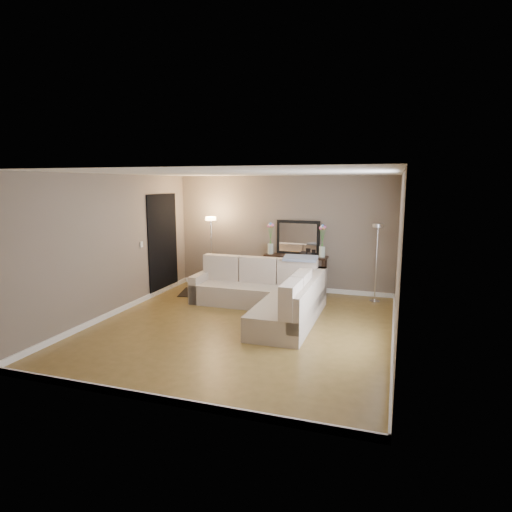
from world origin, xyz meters
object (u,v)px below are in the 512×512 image
(floor_lamp_unlit, at_px, (377,247))
(console_table, at_px, (292,272))
(sectional_sofa, at_px, (268,294))
(floor_lamp_lit, at_px, (211,239))

(floor_lamp_unlit, bearing_deg, console_table, 173.55)
(sectional_sofa, bearing_deg, floor_lamp_unlit, 34.85)
(sectional_sofa, height_order, console_table, sectional_sofa)
(sectional_sofa, bearing_deg, console_table, 86.70)
(console_table, distance_m, floor_lamp_lit, 1.98)
(floor_lamp_lit, height_order, floor_lamp_unlit, floor_lamp_lit)
(console_table, distance_m, floor_lamp_unlit, 1.95)
(console_table, xyz_separation_m, floor_lamp_lit, (-1.83, -0.27, 0.70))
(console_table, height_order, floor_lamp_lit, floor_lamp_lit)
(floor_lamp_lit, bearing_deg, floor_lamp_unlit, 1.03)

